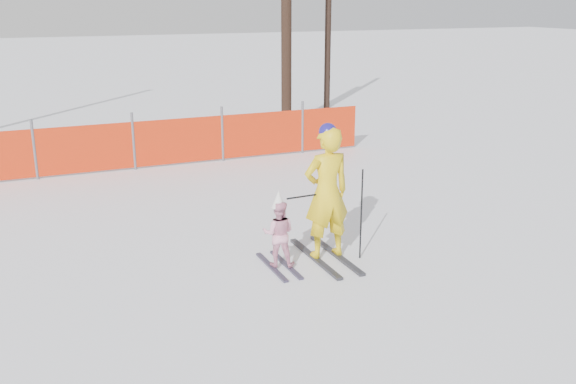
{
  "coord_description": "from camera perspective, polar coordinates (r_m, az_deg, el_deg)",
  "views": [
    {
      "loc": [
        -3.36,
        -7.33,
        3.58
      ],
      "look_at": [
        0.0,
        0.5,
        1.0
      ],
      "focal_mm": 40.0,
      "sensor_mm": 36.0,
      "label": 1
    }
  ],
  "objects": [
    {
      "name": "child",
      "position": [
        8.78,
        -0.83,
        -3.65
      ],
      "size": [
        0.56,
        1.05,
        1.11
      ],
      "color": "black",
      "rests_on": "ground"
    },
    {
      "name": "ski_poles",
      "position": [
        9.0,
        5.15,
        -1.58
      ],
      "size": [
        1.08,
        0.22,
        1.32
      ],
      "color": "black",
      "rests_on": "ground"
    },
    {
      "name": "adult",
      "position": [
        8.95,
        3.46,
        -0.05
      ],
      "size": [
        0.69,
        1.56,
        1.96
      ],
      "color": "black",
      "rests_on": "ground"
    },
    {
      "name": "tree_trunks",
      "position": [
        18.51,
        -7.97,
        15.06
      ],
      "size": [
        12.18,
        2.94,
        6.82
      ],
      "color": "black",
      "rests_on": "ground"
    },
    {
      "name": "ground",
      "position": [
        8.82,
        1.29,
        -7.1
      ],
      "size": [
        120.0,
        120.0,
        0.0
      ],
      "primitive_type": "plane",
      "color": "white",
      "rests_on": "ground"
    }
  ]
}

